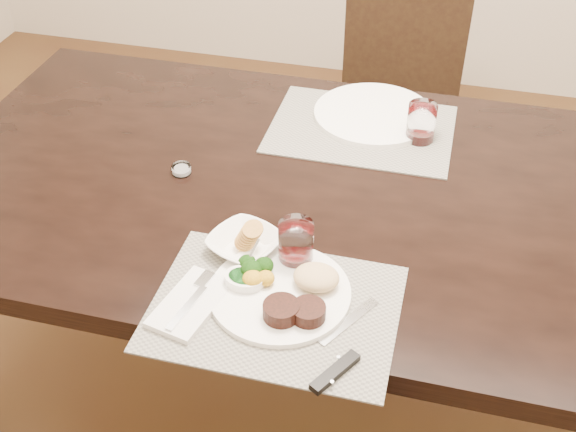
% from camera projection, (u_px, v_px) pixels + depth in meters
% --- Properties ---
extents(ground_plane, '(4.50, 4.50, 0.00)m').
position_uv_depth(ground_plane, '(338.00, 396.00, 2.11)').
color(ground_plane, '#422415').
rests_on(ground_plane, ground).
extents(dining_table, '(2.00, 1.00, 0.75)m').
position_uv_depth(dining_table, '(351.00, 219.00, 1.69)').
color(dining_table, black).
rests_on(dining_table, ground).
extents(chair_far, '(0.42, 0.42, 0.90)m').
position_uv_depth(chair_far, '(397.00, 91.00, 2.50)').
color(chair_far, black).
rests_on(chair_far, ground).
extents(placemat_near, '(0.46, 0.34, 0.00)m').
position_uv_depth(placemat_near, '(275.00, 308.00, 1.35)').
color(placemat_near, gray).
rests_on(placemat_near, dining_table).
extents(placemat_far, '(0.46, 0.34, 0.00)m').
position_uv_depth(placemat_far, '(361.00, 129.00, 1.84)').
color(placemat_far, gray).
rests_on(placemat_far, dining_table).
extents(dinner_plate, '(0.27, 0.27, 0.05)m').
position_uv_depth(dinner_plate, '(286.00, 291.00, 1.36)').
color(dinner_plate, white).
rests_on(dinner_plate, placemat_near).
extents(napkin_fork, '(0.13, 0.19, 0.02)m').
position_uv_depth(napkin_fork, '(191.00, 303.00, 1.35)').
color(napkin_fork, white).
rests_on(napkin_fork, placemat_near).
extents(steak_knife, '(0.09, 0.25, 0.01)m').
position_uv_depth(steak_knife, '(338.00, 359.00, 1.25)').
color(steak_knife, silver).
rests_on(steak_knife, placemat_near).
extents(cracker_bowl, '(0.18, 0.18, 0.06)m').
position_uv_depth(cracker_bowl, '(245.00, 243.00, 1.47)').
color(cracker_bowl, white).
rests_on(cracker_bowl, placemat_near).
extents(sauce_ramekin, '(0.08, 0.12, 0.06)m').
position_uv_depth(sauce_ramekin, '(245.00, 281.00, 1.38)').
color(sauce_ramekin, white).
rests_on(sauce_ramekin, placemat_near).
extents(wine_glass_near, '(0.07, 0.07, 0.10)m').
position_uv_depth(wine_glass_near, '(296.00, 245.00, 1.42)').
color(wine_glass_near, silver).
rests_on(wine_glass_near, placemat_near).
extents(far_plate, '(0.31, 0.31, 0.01)m').
position_uv_depth(far_plate, '(374.00, 114.00, 1.88)').
color(far_plate, white).
rests_on(far_plate, placemat_far).
extents(wine_glass_far, '(0.07, 0.07, 0.10)m').
position_uv_depth(wine_glass_far, '(421.00, 124.00, 1.78)').
color(wine_glass_far, silver).
rests_on(wine_glass_far, placemat_far).
extents(salt_cellar, '(0.04, 0.04, 0.02)m').
position_uv_depth(salt_cellar, '(181.00, 170.00, 1.69)').
color(salt_cellar, silver).
rests_on(salt_cellar, dining_table).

